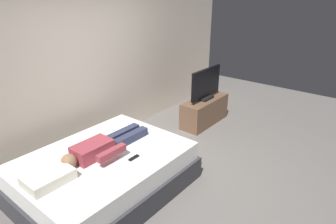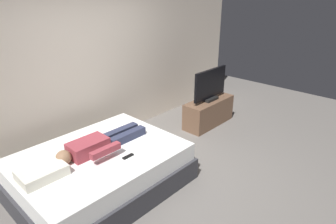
% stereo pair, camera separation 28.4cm
% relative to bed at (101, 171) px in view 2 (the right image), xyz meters
% --- Properties ---
extents(ground_plane, '(10.00, 10.00, 0.00)m').
position_rel_bed_xyz_m(ground_plane, '(0.72, -0.59, -0.26)').
color(ground_plane, slate).
extents(back_wall, '(6.40, 0.10, 2.80)m').
position_rel_bed_xyz_m(back_wall, '(1.12, 1.19, 1.14)').
color(back_wall, beige).
rests_on(back_wall, ground).
extents(bed, '(2.08, 1.57, 0.54)m').
position_rel_bed_xyz_m(bed, '(0.00, 0.00, 0.00)').
color(bed, '#333338').
rests_on(bed, ground).
extents(pillow, '(0.48, 0.34, 0.12)m').
position_rel_bed_xyz_m(pillow, '(-0.72, -0.00, 0.34)').
color(pillow, silver).
rests_on(pillow, bed).
extents(person, '(1.26, 0.46, 0.18)m').
position_rel_bed_xyz_m(person, '(0.03, 0.05, 0.36)').
color(person, '#993842').
rests_on(person, bed).
extents(remote, '(0.15, 0.04, 0.02)m').
position_rel_bed_xyz_m(remote, '(0.18, -0.36, 0.29)').
color(remote, black).
rests_on(remote, bed).
extents(tv_stand, '(1.10, 0.40, 0.50)m').
position_rel_bed_xyz_m(tv_stand, '(2.56, 0.13, -0.01)').
color(tv_stand, brown).
rests_on(tv_stand, ground).
extents(tv, '(0.88, 0.20, 0.59)m').
position_rel_bed_xyz_m(tv, '(2.56, 0.13, 0.52)').
color(tv, black).
rests_on(tv, tv_stand).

